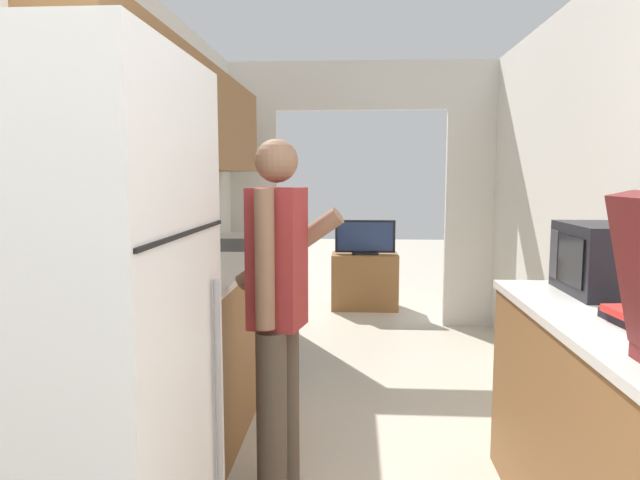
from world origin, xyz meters
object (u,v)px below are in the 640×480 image
knife (258,235)px  tv_cabinet (365,281)px  person (278,314)px  range_oven (237,304)px  television (365,238)px  microwave (608,259)px  refrigerator (66,366)px

knife → tv_cabinet: bearing=90.1°
tv_cabinet → knife: (-0.94, -1.31, 0.63)m
person → tv_cabinet: person is taller
range_oven → knife: bearing=84.6°
person → television: 3.73m
microwave → television: (-1.00, 3.55, -0.30)m
television → person: bearing=-96.7°
person → knife: 2.49m
range_oven → microwave: (2.00, -1.66, 0.61)m
range_oven → television: 2.16m
person → television: (0.44, 3.70, -0.07)m
tv_cabinet → television: (0.00, -0.04, 0.48)m
person → tv_cabinet: bearing=5.7°
range_oven → person: 1.94m
refrigerator → knife: 3.26m
refrigerator → tv_cabinet: 4.70m
knife → range_oven: bearing=-59.6°
television → knife: 1.58m
microwave → range_oven: bearing=140.2°
refrigerator → knife: refrigerator is taller
refrigerator → microwave: (1.94, 0.97, 0.19)m
microwave → knife: bearing=130.3°
television → knife: size_ratio=2.03×
microwave → knife: microwave is taller
tv_cabinet → knife: size_ratio=2.26×
knife → refrigerator: bearing=-54.2°
refrigerator → microwave: refrigerator is taller
refrigerator → range_oven: size_ratio=1.67×
person → knife: person is taller
refrigerator → knife: bearing=90.0°
range_oven → person: bearing=-72.7°
television → knife: television is taller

